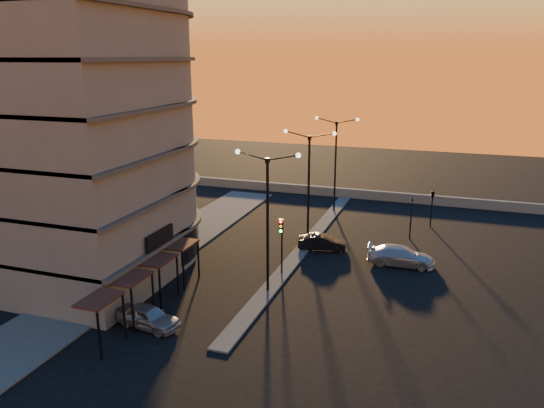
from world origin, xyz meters
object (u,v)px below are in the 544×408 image
at_px(streetlamp_mid, 309,179).
at_px(traffic_light_main, 281,237).
at_px(car_hatchback, 148,317).
at_px(car_sedan, 322,242).
at_px(car_wagon, 401,256).

height_order(streetlamp_mid, traffic_light_main, streetlamp_mid).
bearing_deg(streetlamp_mid, car_hatchback, -106.35).
relative_size(car_hatchback, car_sedan, 1.01).
height_order(car_sedan, car_wagon, car_wagon).
relative_size(traffic_light_main, car_hatchback, 1.09).
distance_m(traffic_light_main, car_sedan, 6.64).
relative_size(streetlamp_mid, car_wagon, 1.91).
xyz_separation_m(traffic_light_main, car_sedan, (1.50, 6.07, -2.25)).
relative_size(streetlamp_mid, car_sedan, 2.47).
bearing_deg(car_sedan, traffic_light_main, 155.64).
bearing_deg(car_hatchback, car_sedan, -14.16).
bearing_deg(traffic_light_main, car_sedan, 76.11).
relative_size(car_sedan, car_wagon, 0.77).
bearing_deg(car_wagon, traffic_light_main, 119.41).
height_order(streetlamp_mid, car_wagon, streetlamp_mid).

